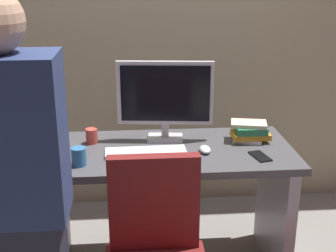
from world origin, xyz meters
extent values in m
cube|color=#4C4C51|center=(0.00, 0.00, 0.73)|extent=(1.38, 0.65, 0.04)
cube|color=#B2B2B7|center=(-0.63, 0.00, 0.35)|extent=(0.06, 0.57, 0.71)
cube|color=#B2B2B7|center=(0.63, 0.00, 0.35)|extent=(0.06, 0.57, 0.71)
cube|color=maroon|center=(-0.10, -0.55, 0.72)|extent=(0.40, 0.06, 0.44)
cube|color=navy|center=(-0.62, -0.84, 1.14)|extent=(0.40, 0.24, 0.58)
cube|color=silver|center=(0.00, 0.15, 0.76)|extent=(0.21, 0.16, 0.02)
cube|color=silver|center=(0.00, 0.15, 0.80)|extent=(0.04, 0.03, 0.08)
cube|color=silver|center=(0.00, 0.15, 1.02)|extent=(0.54, 0.09, 0.36)
cube|color=black|center=(0.00, 0.13, 1.02)|extent=(0.49, 0.06, 0.32)
cube|color=white|center=(-0.12, -0.06, 0.76)|extent=(0.43, 0.14, 0.02)
ellipsoid|color=white|center=(0.20, -0.06, 0.76)|extent=(0.06, 0.10, 0.03)
cylinder|color=#3372B2|center=(-0.46, -0.18, 0.79)|extent=(0.07, 0.07, 0.09)
cylinder|color=#D84C3F|center=(-0.42, 0.12, 0.79)|extent=(0.07, 0.07, 0.08)
cube|color=white|center=(0.46, 0.08, 0.76)|extent=(0.18, 0.15, 0.02)
cube|color=gold|center=(0.48, 0.08, 0.78)|extent=(0.21, 0.14, 0.03)
cube|color=#338C59|center=(0.48, 0.08, 0.82)|extent=(0.17, 0.13, 0.04)
cube|color=beige|center=(0.47, 0.09, 0.85)|extent=(0.22, 0.17, 0.02)
cube|color=black|center=(0.48, -0.15, 0.75)|extent=(0.10, 0.16, 0.01)
camera|label=1|loc=(-0.19, -2.35, 1.69)|focal=49.51mm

